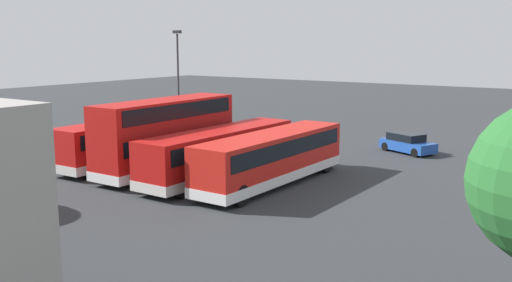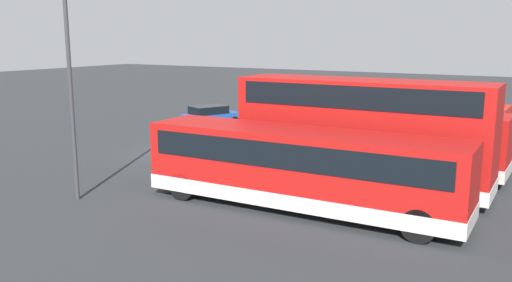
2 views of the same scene
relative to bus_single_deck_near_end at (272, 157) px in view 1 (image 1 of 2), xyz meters
name	(u,v)px [view 1 (image 1 of 2)]	position (x,y,z in m)	size (l,w,h in m)	color
ground_plane	(285,148)	(5.19, -10.00, -1.62)	(140.00, 140.00, 0.00)	#2D3033
bus_single_deck_near_end	(272,157)	(0.00, 0.00, 0.00)	(2.76, 11.93, 2.95)	red
bus_single_deck_second	(220,152)	(3.35, 0.47, 0.00)	(2.80, 11.93, 2.95)	#B71411
bus_double_decker_third	(166,134)	(7.04, 1.09, 0.82)	(2.65, 10.37, 4.55)	#B71411
bus_single_deck_fourth	(135,139)	(10.79, 0.16, 0.00)	(2.75, 11.95, 2.95)	#B71411
car_hatchback_silver	(407,143)	(-3.13, -13.59, -0.92)	(4.44, 3.25, 1.43)	#1E479E
lamp_post_tall	(178,78)	(14.00, -7.91, 3.54)	(0.70, 0.30, 8.93)	#38383D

